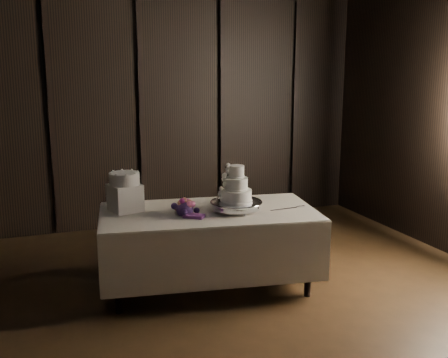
{
  "coord_description": "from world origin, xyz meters",
  "views": [
    {
      "loc": [
        -1.31,
        -3.21,
        2.06
      ],
      "look_at": [
        0.31,
        1.25,
        1.05
      ],
      "focal_mm": 42.0,
      "sensor_mm": 36.0,
      "label": 1
    }
  ],
  "objects_px": {
    "display_table": "(209,246)",
    "cake_stand": "(236,206)",
    "wedding_cake": "(234,188)",
    "box_pedestal": "(125,198)",
    "small_cake": "(124,179)",
    "bouquet": "(185,208)"
  },
  "relations": [
    {
      "from": "wedding_cake",
      "to": "cake_stand",
      "type": "bearing_deg",
      "value": 47.43
    },
    {
      "from": "cake_stand",
      "to": "small_cake",
      "type": "xyz_separation_m",
      "value": [
        -0.96,
        0.36,
        0.26
      ]
    },
    {
      "from": "display_table",
      "to": "box_pedestal",
      "type": "xyz_separation_m",
      "value": [
        -0.73,
        0.26,
        0.47
      ]
    },
    {
      "from": "display_table",
      "to": "cake_stand",
      "type": "relative_size",
      "value": 4.39
    },
    {
      "from": "display_table",
      "to": "wedding_cake",
      "type": "xyz_separation_m",
      "value": [
        0.21,
        -0.11,
        0.57
      ]
    },
    {
      "from": "box_pedestal",
      "to": "wedding_cake",
      "type": "bearing_deg",
      "value": -21.64
    },
    {
      "from": "small_cake",
      "to": "wedding_cake",
      "type": "bearing_deg",
      "value": -21.64
    },
    {
      "from": "cake_stand",
      "to": "wedding_cake",
      "type": "distance_m",
      "value": 0.18
    },
    {
      "from": "cake_stand",
      "to": "bouquet",
      "type": "xyz_separation_m",
      "value": [
        -0.48,
        0.04,
        0.02
      ]
    },
    {
      "from": "display_table",
      "to": "small_cake",
      "type": "xyz_separation_m",
      "value": [
        -0.73,
        0.26,
        0.65
      ]
    },
    {
      "from": "wedding_cake",
      "to": "box_pedestal",
      "type": "xyz_separation_m",
      "value": [
        -0.94,
        0.37,
        -0.1
      ]
    },
    {
      "from": "cake_stand",
      "to": "wedding_cake",
      "type": "xyz_separation_m",
      "value": [
        -0.02,
        -0.01,
        0.18
      ]
    },
    {
      "from": "display_table",
      "to": "cake_stand",
      "type": "xyz_separation_m",
      "value": [
        0.24,
        -0.1,
        0.39
      ]
    },
    {
      "from": "cake_stand",
      "to": "box_pedestal",
      "type": "distance_m",
      "value": 1.03
    },
    {
      "from": "cake_stand",
      "to": "bouquet",
      "type": "distance_m",
      "value": 0.48
    },
    {
      "from": "wedding_cake",
      "to": "box_pedestal",
      "type": "height_order",
      "value": "wedding_cake"
    },
    {
      "from": "display_table",
      "to": "bouquet",
      "type": "relative_size",
      "value": 5.48
    },
    {
      "from": "wedding_cake",
      "to": "small_cake",
      "type": "relative_size",
      "value": 1.23
    },
    {
      "from": "cake_stand",
      "to": "wedding_cake",
      "type": "relative_size",
      "value": 1.42
    },
    {
      "from": "box_pedestal",
      "to": "small_cake",
      "type": "height_order",
      "value": "small_cake"
    },
    {
      "from": "wedding_cake",
      "to": "small_cake",
      "type": "bearing_deg",
      "value": 176.05
    },
    {
      "from": "display_table",
      "to": "wedding_cake",
      "type": "height_order",
      "value": "wedding_cake"
    }
  ]
}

